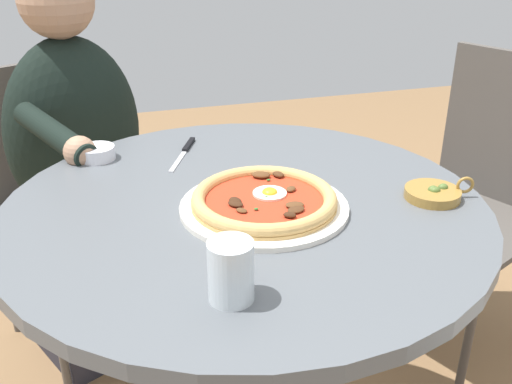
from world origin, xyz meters
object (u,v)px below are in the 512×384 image
water_glass (231,275)px  steak_knife (186,149)px  cafe_chair_diner (62,182)px  olive_pan (434,193)px  ramekin_capers (97,152)px  diner_person (84,199)px  cafe_chair_spare_near (479,184)px  dining_table (245,283)px  pizza_on_plate (264,201)px

water_glass → steak_knife: size_ratio=0.50×
cafe_chair_diner → olive_pan: bearing=-50.0°
water_glass → ramekin_capers: water_glass is taller
diner_person → ramekin_capers: bearing=-81.3°
ramekin_capers → steak_knife: bearing=-1.4°
cafe_chair_diner → steak_knife: bearing=-57.1°
water_glass → cafe_chair_spare_near: (0.90, 0.64, -0.27)m
dining_table → cafe_chair_spare_near: bearing=23.9°
ramekin_capers → cafe_chair_spare_near: cafe_chair_spare_near is taller
olive_pan → steak_knife: bearing=137.3°
diner_person → cafe_chair_spare_near: 1.14m
pizza_on_plate → diner_person: 0.79m
cafe_chair_diner → water_glass: bearing=-75.6°
dining_table → diner_person: size_ratio=0.78×
steak_knife → cafe_chair_diner: 0.61m
dining_table → cafe_chair_diner: bearing=115.6°
olive_pan → diner_person: size_ratio=0.11×
ramekin_capers → olive_pan: (0.60, -0.38, -0.01)m
dining_table → cafe_chair_diner: (-0.36, 0.76, -0.06)m
steak_knife → ramekin_capers: (-0.19, 0.00, 0.01)m
ramekin_capers → pizza_on_plate: bearing=-50.0°
pizza_on_plate → diner_person: size_ratio=0.27×
olive_pan → cafe_chair_spare_near: 0.68m
water_glass → cafe_chair_spare_near: bearing=35.3°
steak_knife → pizza_on_plate: bearing=-75.4°
dining_table → diner_person: 0.70m
olive_pan → cafe_chair_spare_near: (0.46, 0.44, -0.24)m
dining_table → pizza_on_plate: pizza_on_plate is taller
water_glass → cafe_chair_spare_near: 1.14m
ramekin_capers → cafe_chair_spare_near: bearing=3.6°
cafe_chair_diner → cafe_chair_spare_near: cafe_chair_spare_near is taller
olive_pan → cafe_chair_diner: 1.13m
cafe_chair_diner → cafe_chair_spare_near: size_ratio=0.95×
diner_person → pizza_on_plate: bearing=-63.7°
steak_knife → water_glass: bearing=-93.9°
olive_pan → water_glass: bearing=-155.9°
steak_knife → diner_person: 0.49m
cafe_chair_diner → cafe_chair_spare_near: (1.17, -0.40, 0.02)m
dining_table → pizza_on_plate: (0.03, -0.04, 0.20)m
pizza_on_plate → water_glass: size_ratio=3.42×
pizza_on_plate → ramekin_capers: (-0.28, 0.33, -0.00)m
pizza_on_plate → cafe_chair_spare_near: (0.78, 0.40, -0.24)m
ramekin_capers → cafe_chair_diner: bearing=103.5°
steak_knife → cafe_chair_spare_near: (0.87, 0.07, -0.23)m
steak_knife → diner_person: bearing=125.7°
ramekin_capers → cafe_chair_spare_near: size_ratio=0.09×
ramekin_capers → olive_pan: 0.70m
diner_person → cafe_chair_diner: bearing=114.9°
dining_table → steak_knife: bearing=101.5°
dining_table → olive_pan: (0.34, -0.08, 0.19)m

